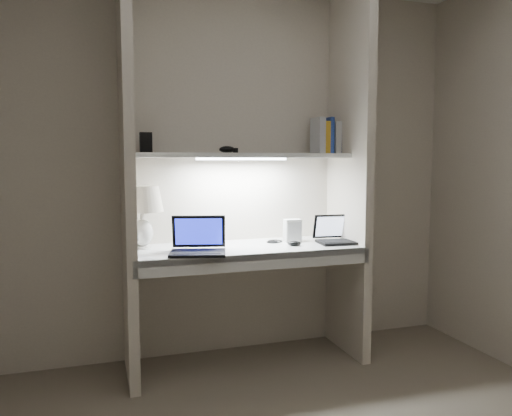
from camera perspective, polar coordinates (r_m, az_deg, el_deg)
name	(u,v)px	position (r m, az deg, el deg)	size (l,w,h in m)	color
back_wall	(235,170)	(3.42, -2.46, 4.31)	(3.20, 0.01, 2.50)	beige
alcove_panel_left	(127,172)	(3.03, -14.50, 4.00)	(0.06, 0.55, 2.50)	beige
alcove_panel_right	(349,171)	(3.44, 10.62, 4.23)	(0.06, 0.55, 2.50)	beige
desk	(246,249)	(3.21, -1.11, -4.74)	(1.40, 0.55, 0.04)	white
desk_apron	(259,262)	(2.97, 0.34, -6.15)	(1.46, 0.03, 0.10)	silver
shelf	(242,155)	(3.25, -1.62, 6.02)	(1.40, 0.36, 0.03)	silver
strip_light	(242,159)	(3.25, -1.62, 5.63)	(0.60, 0.04, 0.01)	white
table_lamp	(142,206)	(3.17, -12.92, 0.19)	(0.27, 0.27, 0.39)	white
laptop_main	(198,245)	(2.98, -6.63, -4.19)	(0.38, 0.35, 0.22)	black
laptop_netbook	(338,236)	(3.39, 9.33, -3.19)	(0.31, 0.27, 0.18)	black
speaker	(292,231)	(3.38, 4.19, -2.58)	(0.11, 0.08, 0.15)	silver
mouse	(294,243)	(3.22, 4.41, -4.06)	(0.09, 0.06, 0.03)	black
cable_coil	(275,241)	(3.37, 2.20, -3.80)	(0.10, 0.10, 0.01)	black
sticky_note	(189,249)	(3.11, -7.71, -4.72)	(0.07, 0.07, 0.00)	yellow
book_row	(330,137)	(3.53, 8.42, 8.05)	(0.23, 0.16, 0.25)	silver
shelf_box	(146,143)	(3.20, -12.47, 7.31)	(0.07, 0.05, 0.13)	black
shelf_gadget	(227,149)	(3.26, -3.33, 6.69)	(0.11, 0.08, 0.05)	black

